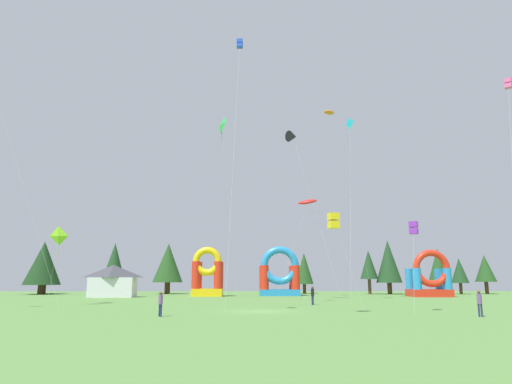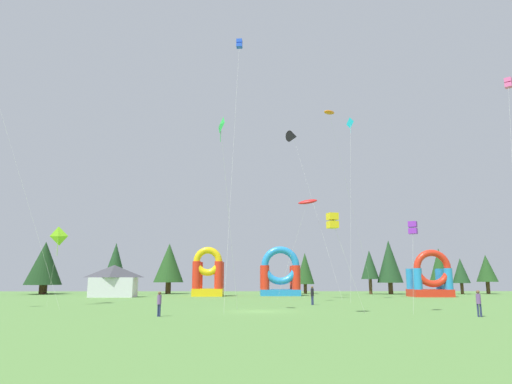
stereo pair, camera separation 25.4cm
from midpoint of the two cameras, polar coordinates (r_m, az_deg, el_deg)
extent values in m
plane|color=#5B8C42|center=(37.73, 0.53, -14.59)|extent=(120.00, 120.00, 0.00)
cube|color=purple|center=(38.75, 19.07, -4.60)|extent=(0.86, 0.86, 0.45)
cube|color=purple|center=(38.81, 19.02, -3.81)|extent=(0.86, 0.86, 0.45)
cylinder|color=silver|center=(37.59, 19.09, -9.03)|extent=(1.01, 1.77, 6.56)
cube|color=yellow|center=(35.32, 9.68, -4.02)|extent=(0.88, 0.88, 0.52)
cube|color=yellow|center=(35.39, 9.65, -3.02)|extent=(0.88, 0.88, 0.52)
cylinder|color=silver|center=(35.62, 11.61, -9.06)|extent=(2.33, 0.61, 6.89)
cube|color=#EA599E|center=(52.10, 28.95, 11.50)|extent=(0.87, 0.87, 0.43)
cube|color=#EA599E|center=(52.29, 28.90, 12.02)|extent=(0.87, 0.87, 0.43)
ellipsoid|color=orange|center=(58.91, 9.20, 9.72)|extent=(2.04, 2.09, 0.87)
cylinder|color=silver|center=(60.16, 11.96, -1.93)|extent=(6.48, 7.32, 22.99)
cube|color=blue|center=(49.91, -1.93, 17.67)|extent=(0.64, 0.64, 0.39)
cube|color=blue|center=(50.13, -1.92, 18.14)|extent=(0.64, 0.64, 0.39)
cylinder|color=silver|center=(41.08, -2.71, 4.40)|extent=(0.82, 8.53, 26.51)
cylinder|color=silver|center=(46.11, -27.13, 1.89)|extent=(8.94, 0.07, 23.33)
pyramid|color=#19B7CC|center=(63.81, 11.81, 8.29)|extent=(0.69, 1.09, 1.13)
cylinder|color=#19B7CC|center=(63.55, 11.78, 7.75)|extent=(0.04, 0.04, 1.30)
cylinder|color=silver|center=(56.68, 11.78, -1.36)|extent=(2.71, 8.42, 23.08)
cone|color=black|center=(68.35, 4.72, 6.89)|extent=(2.32, 2.31, 1.82)
cylinder|color=silver|center=(62.59, 7.50, -2.32)|extent=(5.06, 7.15, 23.18)
pyramid|color=green|center=(37.42, -4.33, 8.25)|extent=(0.76, 1.11, 1.06)
cylinder|color=green|center=(37.23, -4.23, 7.23)|extent=(0.04, 0.04, 1.34)
cylinder|color=silver|center=(37.42, -3.16, -3.35)|extent=(1.39, 3.48, 14.67)
pyramid|color=#8CD826|center=(48.75, -23.22, -5.18)|extent=(1.37, 0.58, 1.35)
cylinder|color=#8CD826|center=(48.78, -23.25, -6.22)|extent=(0.04, 0.04, 1.80)
cylinder|color=silver|center=(49.53, -23.78, -8.99)|extent=(1.18, 1.38, 6.54)
ellipsoid|color=red|center=(60.70, 6.55, -1.21)|extent=(2.67, 1.56, 1.13)
cylinder|color=silver|center=(60.23, 4.67, -7.16)|extent=(4.12, 0.95, 12.50)
cylinder|color=navy|center=(33.19, -11.63, -14.20)|extent=(0.17, 0.17, 0.82)
cylinder|color=navy|center=(33.31, -11.82, -14.18)|extent=(0.17, 0.17, 0.82)
cylinder|color=#724C8C|center=(33.21, -11.67, -12.93)|extent=(0.40, 0.40, 0.65)
sphere|color=brown|center=(33.20, -11.65, -12.18)|extent=(0.22, 0.22, 0.22)
cylinder|color=navy|center=(35.76, 26.02, -13.06)|extent=(0.16, 0.16, 0.86)
cylinder|color=navy|center=(35.77, 26.30, -13.03)|extent=(0.16, 0.16, 0.86)
cylinder|color=#724C8C|center=(35.73, 26.05, -11.81)|extent=(0.40, 0.40, 0.68)
sphere|color=brown|center=(35.71, 25.99, -11.08)|extent=(0.23, 0.23, 0.23)
cylinder|color=navy|center=(47.30, 7.11, -13.18)|extent=(0.18, 0.18, 0.89)
cylinder|color=navy|center=(47.16, 7.24, -13.19)|extent=(0.18, 0.18, 0.89)
cylinder|color=black|center=(47.21, 7.15, -12.22)|extent=(0.43, 0.43, 0.71)
sphere|color=brown|center=(47.19, 7.13, -11.64)|extent=(0.24, 0.24, 0.24)
cube|color=red|center=(72.53, 20.86, -11.63)|extent=(5.57, 4.24, 1.05)
cylinder|color=#268CD8|center=(70.30, 19.52, -10.12)|extent=(1.19, 1.19, 2.98)
cylinder|color=#268CD8|center=(71.92, 22.84, -9.90)|extent=(1.19, 1.19, 2.98)
cylinder|color=#268CD8|center=(73.18, 18.69, -10.17)|extent=(1.19, 1.19, 2.98)
cylinder|color=#268CD8|center=(74.74, 21.91, -9.96)|extent=(1.19, 1.19, 2.98)
torus|color=red|center=(71.10, 21.12, -8.81)|extent=(5.33, 0.95, 5.33)
cube|color=#268CD8|center=(72.72, 3.08, -12.34)|extent=(6.07, 4.77, 0.94)
cylinder|color=red|center=(70.86, 1.22, -10.55)|extent=(1.33, 1.33, 3.61)
cylinder|color=red|center=(71.18, 5.09, -10.51)|extent=(1.33, 1.33, 3.61)
cylinder|color=red|center=(74.29, 1.12, -10.56)|extent=(1.33, 1.33, 3.61)
cylinder|color=red|center=(74.60, 4.82, -10.52)|extent=(1.33, 1.33, 3.61)
torus|color=#268CD8|center=(71.01, 3.15, -9.08)|extent=(5.80, 1.07, 5.80)
cube|color=yellow|center=(70.61, -5.86, -12.28)|extent=(4.50, 4.40, 1.11)
cylinder|color=red|center=(69.17, -7.30, -10.17)|extent=(1.23, 1.23, 3.97)
cylinder|color=red|center=(68.89, -4.55, -10.22)|extent=(1.23, 1.23, 3.97)
cylinder|color=red|center=(72.32, -7.02, -10.20)|extent=(1.23, 1.23, 3.97)
cylinder|color=red|center=(72.05, -4.39, -10.24)|extent=(1.23, 1.23, 3.97)
torus|color=yellow|center=(69.05, -5.90, -8.55)|extent=(4.25, 0.99, 4.25)
cube|color=silver|center=(69.21, -17.18, -11.22)|extent=(6.19, 3.14, 2.74)
pyramid|color=#3F3F47|center=(69.21, -17.08, -9.37)|extent=(6.19, 3.14, 1.75)
cylinder|color=#4C331E|center=(90.92, -24.61, -10.88)|extent=(0.64, 0.64, 1.55)
cone|color=#1E4221|center=(90.93, -24.42, -8.51)|extent=(3.56, 3.56, 6.00)
cylinder|color=#4C331E|center=(86.46, -24.90, -10.92)|extent=(1.09, 1.09, 1.55)
cone|color=#193819|center=(86.48, -24.67, -8.01)|extent=(6.04, 6.04, 7.24)
cylinder|color=#4C331E|center=(85.70, -17.13, -11.39)|extent=(0.76, 0.76, 1.70)
cone|color=#1E4221|center=(85.72, -16.97, -8.44)|extent=(4.20, 4.20, 7.11)
cylinder|color=#4C331E|center=(82.27, -10.75, -11.63)|extent=(0.93, 0.93, 1.96)
cone|color=#234C1E|center=(82.31, -10.65, -8.62)|extent=(5.15, 5.15, 6.68)
cylinder|color=#4C331E|center=(82.54, 6.23, -11.85)|extent=(0.58, 0.58, 1.64)
cone|color=#234C1E|center=(82.54, 6.18, -9.39)|extent=(3.21, 3.21, 5.45)
cylinder|color=#4C331E|center=(81.63, 14.11, -11.31)|extent=(0.54, 0.54, 2.50)
cone|color=#1E4221|center=(81.65, 13.99, -8.72)|extent=(3.00, 3.00, 4.87)
cylinder|color=#4C331E|center=(82.27, 16.45, -11.40)|extent=(0.77, 0.77, 1.92)
cone|color=#1E4221|center=(82.30, 16.28, -8.25)|extent=(4.29, 4.29, 7.14)
cylinder|color=#4C331E|center=(88.35, 22.04, -10.92)|extent=(0.64, 0.64, 2.11)
cone|color=#234C1E|center=(88.37, 21.86, -8.37)|extent=(3.56, 3.56, 5.77)
cylinder|color=#4C331E|center=(86.60, 24.27, -10.87)|extent=(0.52, 0.52, 1.84)
cone|color=#1E4221|center=(86.60, 24.12, -8.89)|extent=(2.88, 2.88, 4.16)
cylinder|color=#4C331E|center=(89.79, 26.91, -10.56)|extent=(0.62, 0.62, 2.04)
cone|color=#234C1E|center=(89.80, 26.73, -8.44)|extent=(3.47, 3.47, 4.61)
camera|label=1|loc=(0.13, -89.86, -0.03)|focal=32.25mm
camera|label=2|loc=(0.13, 90.14, 0.03)|focal=32.25mm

